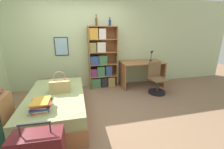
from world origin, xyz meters
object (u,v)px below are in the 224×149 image
bottle_brown (110,23)px  bottle_green (96,22)px  bed (57,105)px  desk_lamp (152,53)px  desk (142,69)px  desk_chair (156,84)px  handbag (60,85)px  book_stack_on_bed (41,105)px  bookcase (101,61)px

bottle_brown → bottle_green: bearing=177.6°
bottle_brown → bed: bearing=-136.0°
bottle_green → bottle_brown: (0.37, -0.02, -0.02)m
bottle_brown → desk_lamp: size_ratio=0.64×
desk → desk_chair: 0.68m
bottle_brown → desk_lamp: bottle_brown is taller
handbag → desk_lamp: (2.61, 1.19, 0.37)m
handbag → desk_chair: handbag is taller
book_stack_on_bed → desk_lamp: 3.42m
handbag → desk: size_ratio=0.33×
desk → bed: bearing=-153.1°
book_stack_on_bed → desk: 3.09m
book_stack_on_bed → bed: bearing=77.3°
bed → bottle_green: bearing=53.0°
bookcase → desk_lamp: bearing=-4.6°
bookcase → handbag: bearing=-128.4°
handbag → bookcase: 1.68m
bottle_green → desk: size_ratio=0.23×
desk_lamp → bookcase: bearing=175.4°
book_stack_on_bed → bottle_brown: bearing=51.9°
bottle_green → bed: bearing=-127.0°
bottle_green → bottle_brown: 0.37m
bottle_green → desk_chair: size_ratio=0.35×
handbag → book_stack_on_bed: 0.72m
bottle_green → desk: bottle_green is taller
bed → book_stack_on_bed: bearing=-102.7°
bookcase → desk: bearing=-8.3°
bottle_green → bottle_brown: bottle_green is taller
desk → desk_chair: size_ratio=1.51×
bookcase → desk_lamp: 1.59m
handbag → desk_chair: bearing=12.2°
book_stack_on_bed → bottle_green: bearing=59.5°
handbag → bottle_green: bottle_green is taller
bookcase → desk_chair: (1.42, -0.78, -0.54)m
bed → bottle_brown: bottle_brown is taller
book_stack_on_bed → desk_chair: desk_chair is taller
handbag → desk: bearing=26.4°
book_stack_on_bed → desk: (2.50, 1.81, -0.05)m
bed → bottle_green: 2.38m
desk_lamp → desk_chair: (-0.15, -0.65, -0.73)m
handbag → desk: (2.28, 1.13, -0.09)m
desk → handbag: bearing=-153.6°
bed → desk_lamp: bearing=24.9°
desk_lamp → desk_chair: 0.99m
desk_chair → book_stack_on_bed: bearing=-155.7°
bed → bookcase: bookcase is taller
bed → bottle_brown: bearing=44.0°
desk → desk_lamp: desk_lamp is taller
bottle_green → desk_chair: (1.52, -0.77, -1.64)m
handbag → desk_lamp: size_ratio=1.16×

